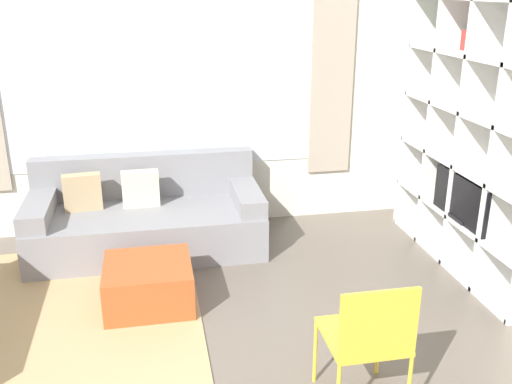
# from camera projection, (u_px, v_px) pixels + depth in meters

# --- Properties ---
(wall_back) EXTENTS (6.76, 0.11, 2.70)m
(wall_back) POSITION_uv_depth(u_px,v_px,m) (162.00, 95.00, 5.53)
(wall_back) COLOR silver
(wall_back) RESTS_ON ground_plane
(area_rug) EXTENTS (2.35, 2.22, 0.01)m
(area_rug) POSITION_uv_depth(u_px,v_px,m) (44.00, 313.00, 4.35)
(area_rug) COLOR tan
(area_rug) RESTS_ON ground_plane
(shelving_unit) EXTENTS (0.43, 2.04, 2.28)m
(shelving_unit) POSITION_uv_depth(u_px,v_px,m) (481.00, 140.00, 4.79)
(shelving_unit) COLOR silver
(shelving_unit) RESTS_ON ground_plane
(couch_main) EXTENTS (2.12, 0.97, 0.83)m
(couch_main) POSITION_uv_depth(u_px,v_px,m) (146.00, 218.00, 5.37)
(couch_main) COLOR gray
(couch_main) RESTS_ON ground_plane
(ottoman) EXTENTS (0.67, 0.64, 0.35)m
(ottoman) POSITION_uv_depth(u_px,v_px,m) (149.00, 284.00, 4.42)
(ottoman) COLOR #B74C23
(ottoman) RESTS_ON ground_plane
(folding_chair) EXTENTS (0.44, 0.46, 0.86)m
(folding_chair) POSITION_uv_depth(u_px,v_px,m) (369.00, 335.00, 3.18)
(folding_chair) COLOR gold
(folding_chair) RESTS_ON ground_plane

